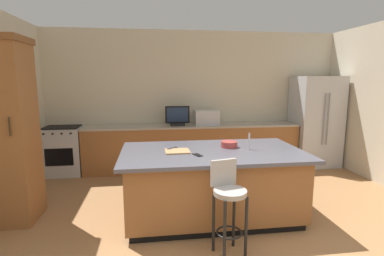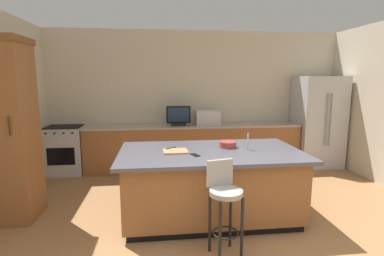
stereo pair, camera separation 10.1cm
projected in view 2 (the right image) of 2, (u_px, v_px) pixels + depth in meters
wall_back at (196, 99)px, 6.22m from camera, size 6.53×0.12×2.79m
counter_back at (194, 147)px, 6.00m from camera, size 4.29×0.62×0.91m
kitchen_island at (210, 183)px, 3.88m from camera, size 2.34×1.33×0.90m
refrigerator at (318, 122)px, 6.15m from camera, size 0.90×0.78×1.87m
range_oven at (66, 150)px, 5.71m from camera, size 0.71×0.63×0.93m
cabinet_tower at (8, 128)px, 3.72m from camera, size 0.61×0.64×2.33m
microwave at (207, 117)px, 5.93m from camera, size 0.48×0.36×0.29m
tv_monitor at (178, 117)px, 5.81m from camera, size 0.48×0.16×0.39m
sink_faucet_back at (201, 118)px, 6.02m from camera, size 0.02×0.02×0.24m
sink_faucet_island at (248, 141)px, 3.85m from camera, size 0.02×0.02×0.22m
bar_stool_center at (224, 200)px, 3.02m from camera, size 0.35×0.37×0.99m
fruit_bowl at (228, 144)px, 3.99m from camera, size 0.22×0.22×0.08m
cell_phone at (195, 155)px, 3.58m from camera, size 0.12×0.17×0.01m
tv_remote at (170, 149)px, 3.88m from camera, size 0.15×0.15×0.02m
cutting_board at (175, 151)px, 3.75m from camera, size 0.32×0.28×0.02m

